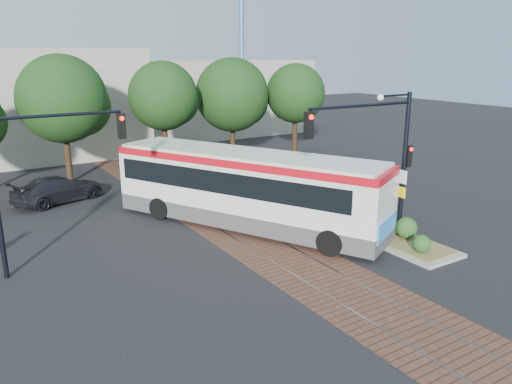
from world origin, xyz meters
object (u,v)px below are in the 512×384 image
at_px(city_bus, 245,186).
at_px(traffic_island, 395,234).
at_px(signal_pole_left, 28,168).
at_px(signal_pole_main, 384,146).
at_px(parked_car, 58,189).

distance_m(city_bus, traffic_island, 6.84).
relative_size(city_bus, signal_pole_left, 2.12).
relative_size(traffic_island, signal_pole_main, 0.87).
distance_m(signal_pole_main, signal_pole_left, 13.14).
bearing_deg(city_bus, signal_pole_main, -83.01).
height_order(city_bus, traffic_island, city_bus).
relative_size(signal_pole_left, parked_car, 1.23).
height_order(signal_pole_left, parked_car, signal_pole_left).
xyz_separation_m(traffic_island, signal_pole_left, (-13.19, 4.89, 3.54)).
height_order(signal_pole_main, parked_car, signal_pole_main).
distance_m(city_bus, parked_car, 10.83).
bearing_deg(signal_pole_left, traffic_island, -20.36).
distance_m(traffic_island, parked_car, 17.41).
relative_size(city_bus, parked_car, 2.62).
xyz_separation_m(signal_pole_main, signal_pole_left, (-12.23, 4.80, -0.29)).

